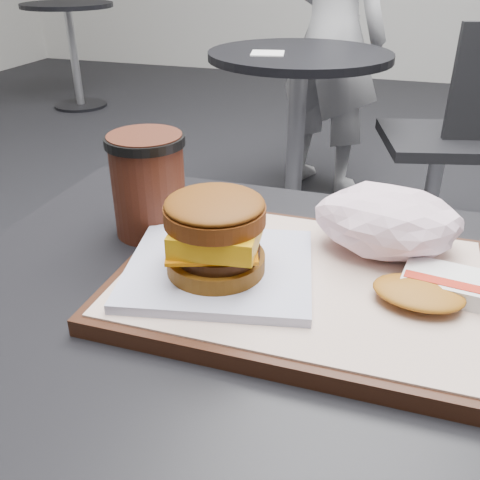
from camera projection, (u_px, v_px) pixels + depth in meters
name	position (u px, v px, depth m)	size (l,w,h in m)	color
customer_table	(292.00, 442.00, 0.62)	(0.80, 0.60, 0.77)	#A5A5AA
serving_tray	(301.00, 283.00, 0.56)	(0.38, 0.28, 0.02)	black
breakfast_sandwich	(217.00, 243.00, 0.54)	(0.22, 0.20, 0.09)	silver
hash_brown	(436.00, 288.00, 0.52)	(0.12, 0.10, 0.02)	white
crumpled_wrapper	(388.00, 221.00, 0.59)	(0.16, 0.12, 0.07)	white
coffee_cup	(148.00, 181.00, 0.65)	(0.10, 0.10, 0.13)	#3D170E
neighbor_table	(297.00, 104.00, 2.11)	(0.70, 0.70, 0.75)	black
napkin	(268.00, 53.00, 1.97)	(0.12, 0.12, 0.00)	white
neighbor_chair	(463.00, 128.00, 1.96)	(0.64, 0.51, 0.88)	#A7A7AC
patron	(332.00, 36.00, 2.48)	(0.54, 0.35, 1.47)	silver
bg_table_mid	(70.00, 30.00, 3.95)	(0.66, 0.66, 0.75)	black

